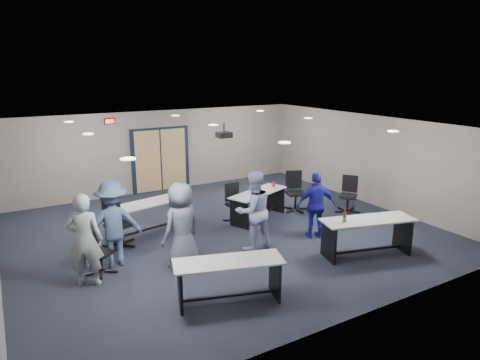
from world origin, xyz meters
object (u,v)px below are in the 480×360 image
table_front_right (367,230)px  chair_back_a (119,223)px  chair_loose_left (100,252)px  table_back_left (148,212)px  person_gray (85,240)px  chair_back_c (237,203)px  person_navy (316,205)px  person_back (113,224)px  person_plaid (182,226)px  table_back_right (258,200)px  table_front_left (229,274)px  chair_loose_right (348,195)px  chair_back_d (296,192)px  person_lightblue (253,211)px

table_front_right → chair_back_a: (-4.60, 3.25, -0.01)m
chair_loose_left → table_front_right: bearing=-59.8°
table_back_left → person_gray: 2.76m
chair_back_c → person_gray: (-4.19, -1.59, 0.39)m
table_front_right → chair_back_a: size_ratio=1.93×
chair_loose_left → person_navy: size_ratio=0.56×
chair_loose_left → person_navy: (4.98, -0.70, 0.36)m
chair_back_c → person_back: bearing=-169.2°
person_gray → person_plaid: same height
table_back_right → person_plaid: bearing=-171.0°
chair_loose_left → person_navy: 5.04m
chair_back_a → table_back_right: bearing=-22.0°
table_front_left → person_plaid: person_plaid is taller
chair_loose_right → person_plaid: size_ratio=0.58×
chair_back_c → chair_back_d: size_ratio=0.91×
chair_back_d → table_front_right: bearing=-79.4°
chair_back_a → chair_loose_left: chair_back_a is taller
table_front_right → person_back: (-4.94, 2.31, 0.33)m
table_front_right → person_navy: person_navy is taller
table_front_right → table_back_left: 5.27m
table_front_right → chair_back_c: 3.59m
chair_back_a → person_plaid: person_plaid is taller
chair_back_a → table_front_left: bearing=-94.8°
person_gray → person_navy: person_gray is taller
table_back_left → person_lightblue: (1.78, -2.14, 0.37)m
table_front_left → chair_back_c: (2.15, 3.48, -0.01)m
table_front_left → chair_back_d: size_ratio=1.78×
chair_back_c → chair_back_d: chair_back_d is taller
chair_loose_left → person_plaid: bearing=-59.5°
table_back_right → chair_back_d: bearing=-18.9°
table_back_left → table_back_right: bearing=-22.0°
table_front_left → person_gray: (-2.04, 1.89, 0.38)m
chair_back_a → person_lightblue: bearing=-54.1°
chair_back_d → person_lightblue: size_ratio=0.63×
table_front_left → person_lightblue: person_lightblue is taller
table_back_left → chair_loose_right: bearing=-26.2°
chair_loose_right → person_plaid: bearing=-117.8°
chair_back_a → person_navy: person_navy is taller
chair_loose_right → person_back: 6.68m
chair_loose_left → person_back: size_ratio=0.51×
chair_loose_left → table_back_left: bearing=8.3°
chair_back_a → chair_loose_left: (-0.69, -1.18, -0.10)m
table_back_left → chair_back_c: bearing=-22.5°
chair_back_c → table_back_right: bearing=-12.7°
person_gray → person_navy: (5.31, -0.34, -0.10)m
table_front_left → chair_back_d: bearing=57.4°
table_front_right → table_back_right: table_front_right is taller
table_back_left → table_front_right: bearing=-57.1°
chair_back_d → person_gray: bearing=-145.9°
chair_back_a → person_plaid: (0.84, -1.77, 0.35)m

